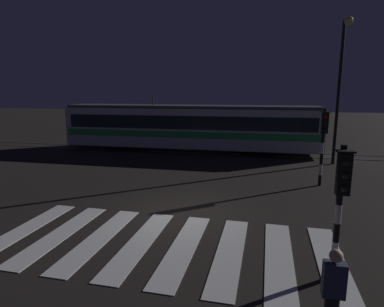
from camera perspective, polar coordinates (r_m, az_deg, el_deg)
The scene contains 9 objects.
ground_plane at distance 11.48m, azimuth -1.83°, elevation -10.66°, with size 120.00×120.00×0.00m, color black.
rail_near at distance 22.07m, azimuth 5.15°, elevation -0.10°, with size 80.00×0.12×0.03m, color #59595E.
rail_far at distance 23.47m, azimuth 5.58°, elevation 0.56°, with size 80.00×0.12×0.03m, color #59595E.
crosswalk_zebra at distance 9.41m, azimuth -5.41°, elevation -15.72°, with size 9.67×4.44×0.02m.
traffic_light_corner_near_right at distance 7.74m, azimuth 24.78°, elevation -6.47°, with size 0.36×0.42×3.10m.
traffic_light_corner_far_right at distance 15.37m, azimuth 22.17°, elevation 2.86°, with size 0.36×0.42×3.45m.
street_lamp_trackside_right at distance 20.17m, azimuth 24.77°, elevation 12.22°, with size 0.44×1.21×8.04m.
tram at distance 22.91m, azimuth -0.50°, elevation 4.75°, with size 17.97×2.58×4.15m.
pedestrian_waiting_at_kerb at distance 6.32m, azimuth 23.52°, elevation -22.03°, with size 0.36×0.24×1.71m.
Camera 1 is at (2.59, -10.35, 4.23)m, focal length 30.26 mm.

